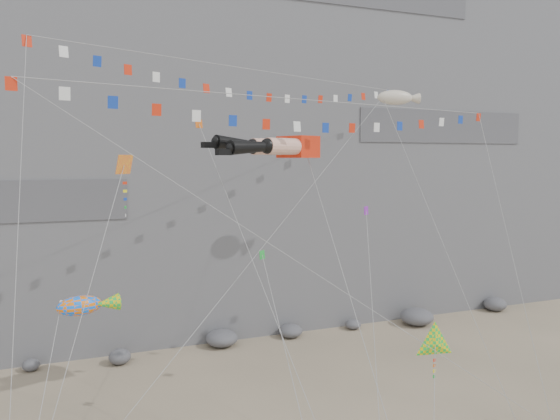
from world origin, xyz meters
name	(u,v)px	position (x,y,z in m)	size (l,w,h in m)	color
cliff	(180,60)	(0.00, 32.00, 25.00)	(80.00, 28.00, 50.00)	slate
talus_boulders	(222,339)	(0.00, 17.00, 0.60)	(60.00, 3.00, 1.20)	#5D5D62
legs_kite	(273,147)	(-0.34, 4.48, 15.68)	(7.26, 14.93, 20.72)	red
flag_banner_upper	(259,71)	(0.73, 9.83, 20.72)	(28.25, 19.08, 28.62)	red
flag_banner_lower	(312,101)	(1.47, 3.21, 18.18)	(29.23, 9.63, 22.67)	red
harlequin_kite	(124,166)	(-8.78, 1.48, 14.68)	(6.13, 7.67, 16.89)	red
fish_windsock	(79,306)	(-10.88, 2.63, 8.04)	(4.64, 8.00, 11.06)	orange
delta_kite	(435,344)	(6.19, -1.87, 5.45)	(5.74, 6.36, 9.17)	yellow
blimp_windsock	(395,98)	(11.21, 9.88, 19.39)	(3.93, 12.70, 22.66)	beige
small_kite_a	(202,130)	(-3.72, 7.44, 16.67)	(3.83, 13.82, 21.78)	#D95A12
small_kite_b	(366,214)	(5.62, 4.25, 11.67)	(4.74, 9.47, 15.30)	purple
small_kite_c	(263,259)	(-1.53, 2.89, 9.63)	(1.07, 9.83, 13.45)	green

